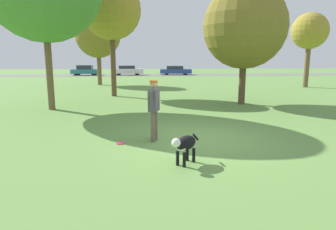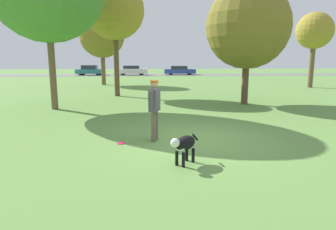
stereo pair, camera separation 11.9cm
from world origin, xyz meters
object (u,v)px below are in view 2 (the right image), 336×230
tree_near_right (248,27)px  person (154,105)px  parked_car_teal (90,70)px  parked_car_blue (180,70)px  frisbee (121,143)px  parked_car_white (132,70)px  tree_far_left (102,35)px  tree_far_right (315,31)px  tree_mid_center (115,10)px  dog (184,144)px

tree_near_right → person: bearing=-125.6°
parked_car_teal → parked_car_blue: bearing=2.6°
frisbee → tree_near_right: tree_near_right is taller
person → parked_car_white: person is taller
frisbee → tree_far_left: (-3.07, 18.80, 4.20)m
person → tree_far_right: (12.72, 14.88, 3.32)m
frisbee → tree_near_right: 9.53m
tree_far_left → tree_mid_center: size_ratio=0.91×
frisbee → parked_car_white: (-1.36, 34.67, 0.65)m
parked_car_blue → dog: bearing=-93.3°
tree_far_right → parked_car_teal: (-20.77, 19.51, -3.65)m
dog → parked_car_teal: (-8.63, 36.36, 0.22)m
person → parked_car_blue: person is taller
person → tree_far_left: size_ratio=0.27×
tree_far_right → parked_car_white: bearing=127.5°
parked_car_white → tree_far_left: bearing=-97.4°
parked_car_blue → parked_car_teal: bearing=-176.5°
frisbee → tree_near_right: size_ratio=0.04×
parked_car_white → parked_car_blue: parked_car_white is taller
dog → frisbee: 2.32m
parked_car_blue → frisbee: bearing=-96.0°
person → parked_car_teal: bearing=29.9°
tree_far_right → parked_car_white: 24.90m
parked_car_teal → parked_car_blue: size_ratio=0.87×
parked_car_teal → tree_far_left: bearing=-73.8°
person → parked_car_teal: person is taller
person → frisbee: bearing=121.6°
parked_car_blue → tree_far_right: bearing=-64.5°
person → parked_car_white: bearing=20.5°
dog → tree_far_right: (12.14, 16.85, 3.87)m
dog → parked_car_blue: parked_car_blue is taller
tree_far_left → tree_far_right: bearing=-12.4°
tree_near_right → tree_mid_center: (-6.69, 3.81, 1.25)m
person → parked_car_white: 34.50m
person → tree_far_right: bearing=-23.8°
dog → tree_mid_center: (-2.60, 12.29, 4.56)m
tree_far_right → parked_car_white: (-14.99, 19.54, -3.66)m
tree_near_right → tree_far_right: (8.06, 8.37, 0.56)m
tree_mid_center → parked_car_blue: size_ratio=1.51×
parked_car_teal → parked_car_white: (5.78, 0.03, -0.01)m
tree_far_left → tree_far_right: (16.71, -3.67, 0.11)m
person → frisbee: (-0.91, -0.24, -0.99)m
tree_near_right → tree_mid_center: tree_mid_center is taller
tree_far_right → tree_mid_center: size_ratio=0.85×
dog → tree_far_left: bearing=-125.8°
dog → frisbee: size_ratio=3.48×
person → parked_car_teal: (-8.05, 34.39, -0.33)m
tree_near_right → tree_mid_center: 7.80m
tree_near_right → parked_car_blue: bearing=90.5°
tree_mid_center → parked_car_teal: tree_mid_center is taller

